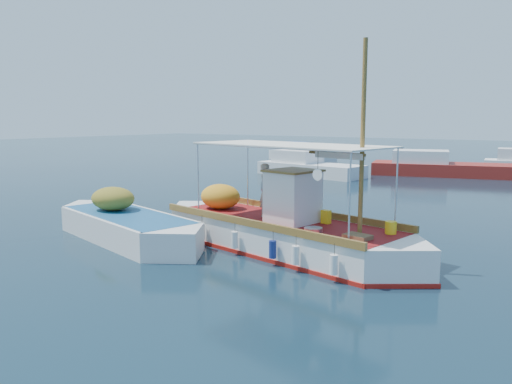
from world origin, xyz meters
The scene contains 6 objects.
ground centered at (0.00, 0.00, 0.00)m, with size 160.00×160.00×0.00m, color black.
fishing_caique centered at (-0.38, 0.33, 0.50)m, with size 9.14×3.66×5.66m.
dinghy centered at (-4.81, -1.32, 0.36)m, with size 6.94×3.12×1.74m.
bg_boat_nw centered at (-8.64, 16.91, 0.49)m, with size 7.25×3.27×1.80m.
bg_boat_n centered at (-1.83, 21.72, 0.49)m, with size 8.93×4.89×1.80m.
bg_boat_far_w centered at (-14.88, 26.77, 0.49)m, with size 6.93×4.53×1.80m.
Camera 1 is at (6.90, -11.24, 3.64)m, focal length 35.00 mm.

